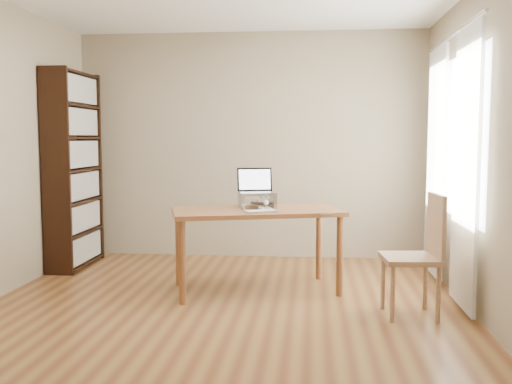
% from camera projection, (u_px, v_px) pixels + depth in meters
% --- Properties ---
extents(room, '(4.04, 4.54, 2.64)m').
position_uv_depth(room, '(223.00, 150.00, 4.40)').
color(room, brown).
rests_on(room, ground).
extents(bookshelf, '(0.30, 0.90, 2.10)m').
position_uv_depth(bookshelf, '(74.00, 170.00, 6.13)').
color(bookshelf, black).
rests_on(bookshelf, ground).
extents(curtains, '(0.03, 1.90, 2.25)m').
position_uv_depth(curtains, '(449.00, 163.00, 5.00)').
color(curtains, white).
rests_on(curtains, ground).
extents(desk, '(1.64, 1.13, 0.75)m').
position_uv_depth(desk, '(256.00, 219.00, 5.15)').
color(desk, brown).
rests_on(desk, ground).
extents(laptop_stand, '(0.32, 0.25, 0.13)m').
position_uv_depth(laptop_stand, '(257.00, 199.00, 5.21)').
color(laptop_stand, silver).
rests_on(laptop_stand, desk).
extents(laptop, '(0.38, 0.36, 0.23)m').
position_uv_depth(laptop, '(258.00, 187.00, 5.26)').
color(laptop, silver).
rests_on(laptop, laptop_stand).
extents(keyboard, '(0.30, 0.22, 0.02)m').
position_uv_depth(keyboard, '(261.00, 211.00, 4.92)').
color(keyboard, silver).
rests_on(keyboard, desk).
extents(coaster, '(0.11, 0.11, 0.01)m').
position_uv_depth(coaster, '(327.00, 214.00, 4.79)').
color(coaster, brown).
rests_on(coaster, desk).
extents(cat, '(0.25, 0.48, 0.15)m').
position_uv_depth(cat, '(259.00, 201.00, 5.24)').
color(cat, '#4F493E').
rests_on(cat, desk).
extents(chair, '(0.46, 0.46, 0.96)m').
position_uv_depth(chair, '(420.00, 251.00, 4.42)').
color(chair, tan).
rests_on(chair, ground).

